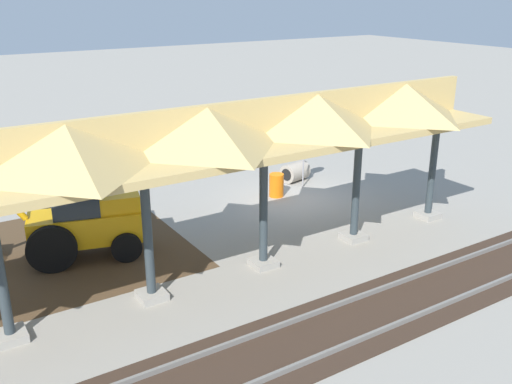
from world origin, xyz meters
TOP-DOWN VIEW (x-y plane):
  - ground_plane at (0.00, 0.00)m, footprint 120.00×120.00m
  - dirt_work_zone at (9.75, -0.12)m, footprint 9.09×7.00m
  - platform_canopy at (7.57, 4.00)m, footprint 21.96×3.20m
  - rail_tracks at (0.00, 7.67)m, footprint 60.00×2.58m
  - stop_sign at (-1.09, -1.00)m, footprint 0.75×0.17m
  - backhoe at (8.35, 0.61)m, footprint 5.43×2.56m
  - concrete_pipe at (-1.28, -1.81)m, footprint 1.26×1.02m
  - traffic_barrel at (0.44, -0.67)m, footprint 0.56×0.56m

SIDE VIEW (x-z plane):
  - ground_plane at x=0.00m, z-range 0.00..0.00m
  - dirt_work_zone at x=9.75m, z-range 0.00..0.01m
  - rail_tracks at x=0.00m, z-range -0.05..0.10m
  - concrete_pipe at x=-1.28m, z-range 0.00..0.78m
  - traffic_barrel at x=0.44m, z-range 0.00..0.90m
  - backhoe at x=8.35m, z-range -0.15..2.67m
  - stop_sign at x=-1.09m, z-range 0.55..3.01m
  - platform_canopy at x=7.57m, z-range 1.72..6.62m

